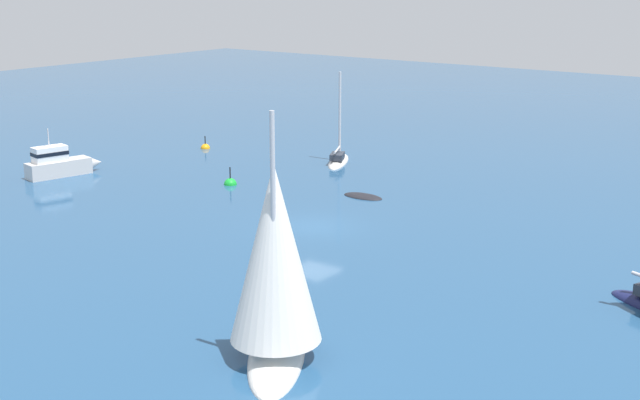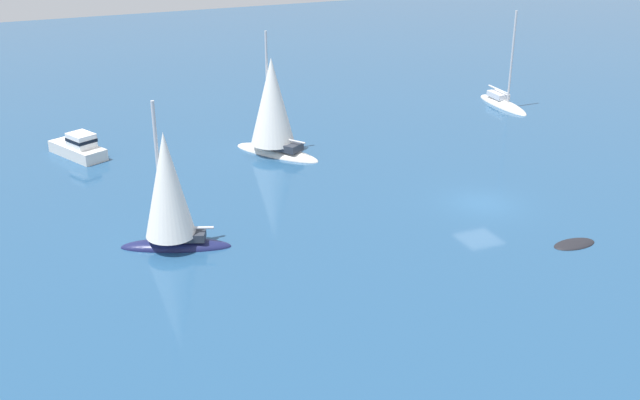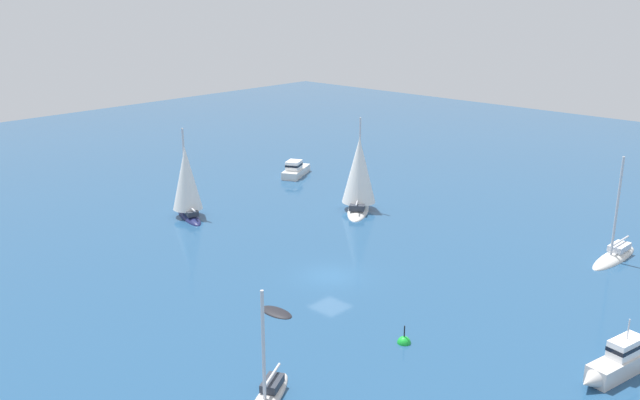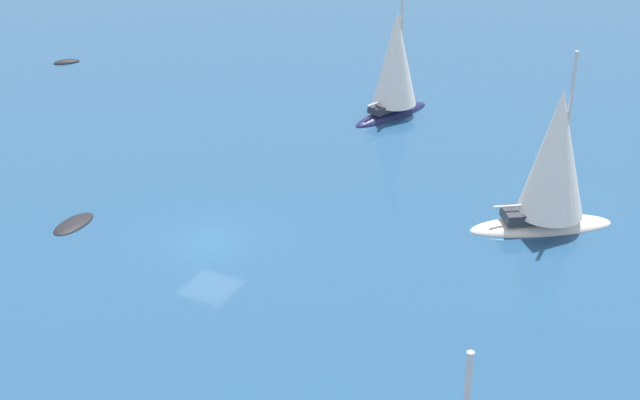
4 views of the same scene
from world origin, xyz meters
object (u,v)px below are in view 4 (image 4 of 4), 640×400
(sailboat, at_px, (395,68))
(dinghy, at_px, (67,63))
(tender, at_px, (74,224))
(yacht, at_px, (553,167))

(sailboat, bearing_deg, dinghy, 114.09)
(sailboat, relative_size, tender, 3.31)
(sailboat, height_order, tender, sailboat)
(sailboat, relative_size, dinghy, 4.40)
(tender, height_order, dinghy, dinghy)
(dinghy, height_order, yacht, yacht)
(dinghy, bearing_deg, tender, 82.27)
(tender, bearing_deg, sailboat, -22.71)
(yacht, bearing_deg, tender, 171.53)
(sailboat, distance_m, tender, 22.52)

